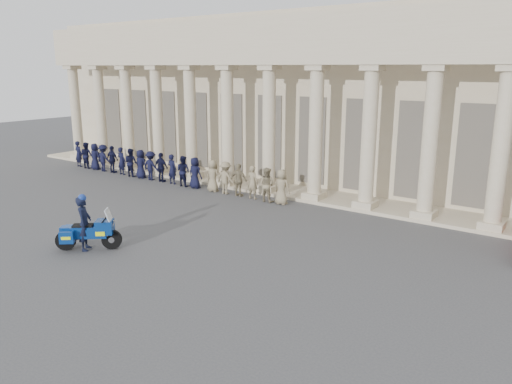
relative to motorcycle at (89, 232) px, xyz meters
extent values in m
plane|color=#424244|center=(1.87, 2.20, -0.63)|extent=(90.00, 90.00, 0.00)
cube|color=#C3B292|center=(1.87, 17.20, 3.87)|extent=(40.00, 10.00, 9.00)
cube|color=#C3B292|center=(1.87, 11.00, -0.56)|extent=(40.00, 2.60, 0.15)
cube|color=#C3B292|center=(1.87, 10.20, 6.16)|extent=(35.80, 1.00, 1.00)
cube|color=#C3B292|center=(1.87, 10.20, 7.26)|extent=(35.80, 1.00, 1.20)
cube|color=#C3B292|center=(-15.03, 10.20, -0.33)|extent=(0.90, 0.90, 0.30)
cylinder|color=#C3B292|center=(-15.03, 10.20, 2.62)|extent=(0.64, 0.64, 5.60)
cube|color=#C3B292|center=(-15.03, 10.20, 5.54)|extent=(0.85, 0.85, 0.24)
cube|color=#C3B292|center=(-12.43, 10.20, -0.33)|extent=(0.90, 0.90, 0.30)
cylinder|color=#C3B292|center=(-12.43, 10.20, 2.62)|extent=(0.64, 0.64, 5.60)
cube|color=#C3B292|center=(-12.43, 10.20, 5.54)|extent=(0.85, 0.85, 0.24)
cube|color=#C3B292|center=(-9.83, 10.20, -0.33)|extent=(0.90, 0.90, 0.30)
cylinder|color=#C3B292|center=(-9.83, 10.20, 2.62)|extent=(0.64, 0.64, 5.60)
cube|color=#C3B292|center=(-9.83, 10.20, 5.54)|extent=(0.85, 0.85, 0.24)
cube|color=#C3B292|center=(-7.23, 10.20, -0.33)|extent=(0.90, 0.90, 0.30)
cylinder|color=#C3B292|center=(-7.23, 10.20, 2.62)|extent=(0.64, 0.64, 5.60)
cube|color=#C3B292|center=(-7.23, 10.20, 5.54)|extent=(0.85, 0.85, 0.24)
cube|color=#C3B292|center=(-4.63, 10.20, -0.33)|extent=(0.90, 0.90, 0.30)
cylinder|color=#C3B292|center=(-4.63, 10.20, 2.62)|extent=(0.64, 0.64, 5.60)
cube|color=#C3B292|center=(-4.63, 10.20, 5.54)|extent=(0.85, 0.85, 0.24)
cube|color=#C3B292|center=(-2.03, 10.20, -0.33)|extent=(0.90, 0.90, 0.30)
cylinder|color=#C3B292|center=(-2.03, 10.20, 2.62)|extent=(0.64, 0.64, 5.60)
cube|color=#C3B292|center=(-2.03, 10.20, 5.54)|extent=(0.85, 0.85, 0.24)
cube|color=#C3B292|center=(0.57, 10.20, -0.33)|extent=(0.90, 0.90, 0.30)
cylinder|color=#C3B292|center=(0.57, 10.20, 2.62)|extent=(0.64, 0.64, 5.60)
cube|color=#C3B292|center=(0.57, 10.20, 5.54)|extent=(0.85, 0.85, 0.24)
cube|color=#C3B292|center=(3.17, 10.20, -0.33)|extent=(0.90, 0.90, 0.30)
cylinder|color=#C3B292|center=(3.17, 10.20, 2.62)|extent=(0.64, 0.64, 5.60)
cube|color=#C3B292|center=(3.17, 10.20, 5.54)|extent=(0.85, 0.85, 0.24)
cube|color=#C3B292|center=(5.77, 10.20, -0.33)|extent=(0.90, 0.90, 0.30)
cylinder|color=#C3B292|center=(5.77, 10.20, 2.62)|extent=(0.64, 0.64, 5.60)
cube|color=#C3B292|center=(5.77, 10.20, 5.54)|extent=(0.85, 0.85, 0.24)
cube|color=#C3B292|center=(8.37, 10.20, -0.33)|extent=(0.90, 0.90, 0.30)
cylinder|color=#C3B292|center=(8.37, 10.20, 2.62)|extent=(0.64, 0.64, 5.60)
cube|color=#C3B292|center=(8.37, 10.20, 5.54)|extent=(0.85, 0.85, 0.24)
cube|color=#C3B292|center=(10.97, 10.20, -0.33)|extent=(0.90, 0.90, 0.30)
cylinder|color=#C3B292|center=(10.97, 10.20, 2.62)|extent=(0.64, 0.64, 5.60)
cube|color=#C3B292|center=(10.97, 10.20, 5.54)|extent=(0.85, 0.85, 0.24)
cube|color=black|center=(-13.73, 12.22, 1.92)|extent=(1.30, 0.12, 4.20)
cube|color=black|center=(-11.13, 12.22, 1.92)|extent=(1.30, 0.12, 4.20)
cube|color=black|center=(-8.53, 12.22, 1.92)|extent=(1.30, 0.12, 4.20)
cube|color=black|center=(-5.93, 12.22, 1.92)|extent=(1.30, 0.12, 4.20)
cube|color=black|center=(-3.33, 12.22, 1.92)|extent=(1.30, 0.12, 4.20)
cube|color=black|center=(-0.73, 12.22, 1.92)|extent=(1.30, 0.12, 4.20)
cube|color=black|center=(1.87, 12.22, 1.92)|extent=(1.30, 0.12, 4.20)
cube|color=black|center=(4.47, 12.22, 1.92)|extent=(1.30, 0.12, 4.20)
cube|color=black|center=(7.07, 12.22, 1.92)|extent=(1.30, 0.12, 4.20)
cube|color=black|center=(9.67, 12.22, 1.92)|extent=(1.30, 0.12, 4.20)
imported|color=black|center=(-13.21, 8.89, 0.19)|extent=(0.60, 0.39, 1.64)
imported|color=black|center=(-12.38, 8.89, 0.19)|extent=(0.80, 0.62, 1.64)
imported|color=black|center=(-11.55, 8.89, 0.19)|extent=(0.80, 0.52, 1.64)
imported|color=black|center=(-10.71, 8.89, 0.19)|extent=(1.06, 0.61, 1.64)
imported|color=black|center=(-9.88, 8.89, 0.19)|extent=(0.96, 0.40, 1.64)
imported|color=black|center=(-9.04, 8.89, 0.19)|extent=(0.60, 0.39, 1.64)
imported|color=black|center=(-8.21, 8.89, 0.19)|extent=(0.80, 0.62, 1.64)
imported|color=black|center=(-7.37, 8.89, 0.19)|extent=(0.80, 0.52, 1.64)
imported|color=black|center=(-6.54, 8.89, 0.19)|extent=(1.06, 0.61, 1.64)
imported|color=black|center=(-5.71, 8.89, 0.19)|extent=(0.96, 0.40, 1.64)
imported|color=black|center=(-4.87, 8.89, 0.19)|extent=(0.60, 0.39, 1.64)
imported|color=black|center=(-4.04, 8.89, 0.19)|extent=(0.80, 0.62, 1.64)
imported|color=black|center=(-3.20, 8.89, 0.19)|extent=(0.80, 0.52, 1.64)
imported|color=gray|center=(-1.97, 8.89, 0.19)|extent=(0.80, 0.52, 1.64)
imported|color=gray|center=(-1.13, 8.89, 0.19)|extent=(1.06, 0.61, 1.64)
imported|color=gray|center=(-0.30, 8.89, 0.19)|extent=(0.96, 0.40, 1.64)
imported|color=gray|center=(0.54, 8.89, 0.19)|extent=(0.60, 0.39, 1.64)
imported|color=gray|center=(1.37, 8.89, 0.19)|extent=(0.80, 0.62, 1.64)
imported|color=gray|center=(2.20, 8.89, 0.19)|extent=(0.80, 0.52, 1.64)
cylinder|color=black|center=(0.59, 0.49, -0.28)|extent=(0.63, 0.56, 0.69)
cylinder|color=black|center=(-0.62, -0.52, -0.28)|extent=(0.63, 0.56, 0.69)
cube|color=navy|center=(0.03, 0.02, 0.02)|extent=(1.21, 1.11, 0.40)
cube|color=navy|center=(0.43, 0.35, 0.19)|extent=(0.79, 0.79, 0.47)
cube|color=silver|center=(0.43, 0.35, -0.05)|extent=(0.38, 0.39, 0.13)
cube|color=#B2BFCC|center=(0.57, 0.47, 0.55)|extent=(0.48, 0.51, 0.56)
cube|color=black|center=(-0.14, -0.12, 0.23)|extent=(0.75, 0.71, 0.11)
cube|color=navy|center=(-0.58, -0.48, 0.10)|extent=(0.51, 0.51, 0.23)
cube|color=navy|center=(-0.29, -0.68, -0.05)|extent=(0.51, 0.48, 0.42)
cube|color=#EBFF0D|center=(-0.29, -0.68, -0.05)|extent=(0.40, 0.40, 0.11)
cube|color=navy|center=(-0.71, -0.16, -0.05)|extent=(0.51, 0.48, 0.42)
cube|color=#EBFF0D|center=(-0.71, -0.16, -0.05)|extent=(0.40, 0.40, 0.11)
cylinder|color=silver|center=(-0.54, -0.12, -0.32)|extent=(0.55, 0.48, 0.11)
cylinder|color=black|center=(0.43, 0.35, 0.44)|extent=(0.50, 0.59, 0.04)
imported|color=black|center=(-0.10, -0.08, 0.32)|extent=(0.80, 0.83, 1.91)
sphere|color=navy|center=(-0.10, -0.08, 1.23)|extent=(0.28, 0.28, 0.28)
camera|label=1|loc=(14.33, -9.92, 5.57)|focal=35.00mm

